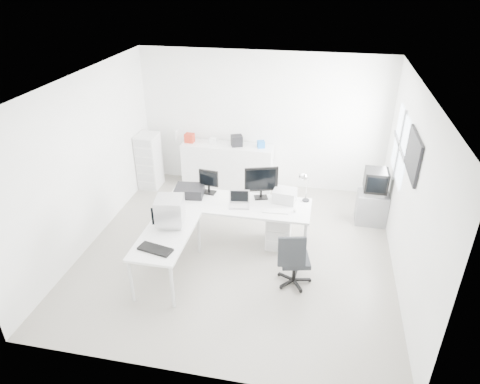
% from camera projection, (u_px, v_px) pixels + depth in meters
% --- Properties ---
extents(floor, '(5.00, 5.00, 0.01)m').
position_uv_depth(floor, '(238.00, 250.00, 7.16)').
color(floor, '#BDB5A9').
rests_on(floor, ground).
extents(ceiling, '(5.00, 5.00, 0.01)m').
position_uv_depth(ceiling, '(237.00, 83.00, 5.83)').
color(ceiling, white).
rests_on(ceiling, back_wall).
extents(back_wall, '(5.00, 0.02, 2.80)m').
position_uv_depth(back_wall, '(262.00, 122.00, 8.65)').
color(back_wall, white).
rests_on(back_wall, floor).
extents(left_wall, '(0.02, 5.00, 2.80)m').
position_uv_depth(left_wall, '(87.00, 162.00, 6.93)').
color(left_wall, white).
rests_on(left_wall, floor).
extents(right_wall, '(0.02, 5.00, 2.80)m').
position_uv_depth(right_wall, '(410.00, 190.00, 6.06)').
color(right_wall, white).
rests_on(right_wall, floor).
extents(window, '(0.02, 1.20, 1.10)m').
position_uv_depth(window, '(400.00, 146.00, 7.01)').
color(window, white).
rests_on(window, right_wall).
extents(wall_picture, '(0.04, 0.90, 0.60)m').
position_uv_depth(wall_picture, '(413.00, 155.00, 5.92)').
color(wall_picture, black).
rests_on(wall_picture, right_wall).
extents(main_desk, '(2.40, 0.80, 0.75)m').
position_uv_depth(main_desk, '(238.00, 222.00, 7.23)').
color(main_desk, silver).
rests_on(main_desk, floor).
extents(side_desk, '(0.70, 1.40, 0.75)m').
position_uv_depth(side_desk, '(168.00, 255.00, 6.43)').
color(side_desk, silver).
rests_on(side_desk, floor).
extents(drawer_pedestal, '(0.40, 0.50, 0.60)m').
position_uv_depth(drawer_pedestal, '(279.00, 229.00, 7.18)').
color(drawer_pedestal, silver).
rests_on(drawer_pedestal, floor).
extents(inkjet_printer, '(0.51, 0.42, 0.17)m').
position_uv_depth(inkjet_printer, '(190.00, 191.00, 7.24)').
color(inkjet_printer, black).
rests_on(inkjet_printer, main_desk).
extents(lcd_monitor_small, '(0.36, 0.23, 0.42)m').
position_uv_depth(lcd_monitor_small, '(209.00, 182.00, 7.26)').
color(lcd_monitor_small, black).
rests_on(lcd_monitor_small, main_desk).
extents(lcd_monitor_large, '(0.60, 0.38, 0.58)m').
position_uv_depth(lcd_monitor_large, '(261.00, 183.00, 7.06)').
color(lcd_monitor_large, black).
rests_on(lcd_monitor_large, main_desk).
extents(laptop, '(0.39, 0.40, 0.22)m').
position_uv_depth(laptop, '(239.00, 200.00, 6.90)').
color(laptop, '#B7B7BA').
rests_on(laptop, main_desk).
extents(white_keyboard, '(0.42, 0.15, 0.02)m').
position_uv_depth(white_keyboard, '(276.00, 211.00, 6.80)').
color(white_keyboard, silver).
rests_on(white_keyboard, main_desk).
extents(white_mouse, '(0.05, 0.05, 0.05)m').
position_uv_depth(white_mouse, '(295.00, 211.00, 6.78)').
color(white_mouse, silver).
rests_on(white_mouse, main_desk).
extents(laser_printer, '(0.39, 0.35, 0.21)m').
position_uv_depth(laser_printer, '(285.00, 196.00, 7.06)').
color(laser_printer, '#BBBBBB').
rests_on(laser_printer, main_desk).
extents(desk_lamp, '(0.17, 0.17, 0.43)m').
position_uv_depth(desk_lamp, '(307.00, 189.00, 7.01)').
color(desk_lamp, silver).
rests_on(desk_lamp, main_desk).
extents(crt_monitor, '(0.43, 0.43, 0.43)m').
position_uv_depth(crt_monitor, '(170.00, 213.00, 6.36)').
color(crt_monitor, '#B7B7BA').
rests_on(crt_monitor, side_desk).
extents(black_keyboard, '(0.51, 0.29, 0.03)m').
position_uv_depth(black_keyboard, '(155.00, 249.00, 5.89)').
color(black_keyboard, black).
rests_on(black_keyboard, side_desk).
extents(office_chair, '(0.64, 0.64, 0.93)m').
position_uv_depth(office_chair, '(295.00, 257.00, 6.23)').
color(office_chair, '#2A2D30').
rests_on(office_chair, floor).
extents(tv_cabinet, '(0.54, 0.44, 0.59)m').
position_uv_depth(tv_cabinet, '(371.00, 208.00, 7.81)').
color(tv_cabinet, gray).
rests_on(tv_cabinet, floor).
extents(crt_tv, '(0.50, 0.48, 0.45)m').
position_uv_depth(crt_tv, '(376.00, 182.00, 7.56)').
color(crt_tv, black).
rests_on(crt_tv, tv_cabinet).
extents(sideboard, '(1.88, 0.47, 0.94)m').
position_uv_depth(sideboard, '(228.00, 166.00, 8.99)').
color(sideboard, silver).
rests_on(sideboard, floor).
extents(clutter_box_a, '(0.19, 0.17, 0.18)m').
position_uv_depth(clutter_box_a, '(190.00, 138.00, 8.86)').
color(clutter_box_a, red).
rests_on(clutter_box_a, sideboard).
extents(clutter_box_b, '(0.14, 0.12, 0.13)m').
position_uv_depth(clutter_box_b, '(213.00, 141.00, 8.78)').
color(clutter_box_b, silver).
rests_on(clutter_box_b, sideboard).
extents(clutter_box_c, '(0.28, 0.27, 0.22)m').
position_uv_depth(clutter_box_c, '(237.00, 141.00, 8.68)').
color(clutter_box_c, black).
rests_on(clutter_box_c, sideboard).
extents(clutter_box_d, '(0.18, 0.17, 0.14)m').
position_uv_depth(clutter_box_d, '(261.00, 144.00, 8.61)').
color(clutter_box_d, blue).
rests_on(clutter_box_d, sideboard).
extents(clutter_bottle, '(0.07, 0.07, 0.22)m').
position_uv_depth(clutter_bottle, '(176.00, 135.00, 8.94)').
color(clutter_bottle, silver).
rests_on(clutter_bottle, sideboard).
extents(filing_cabinet, '(0.41, 0.49, 1.17)m').
position_uv_depth(filing_cabinet, '(149.00, 161.00, 8.93)').
color(filing_cabinet, silver).
rests_on(filing_cabinet, floor).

